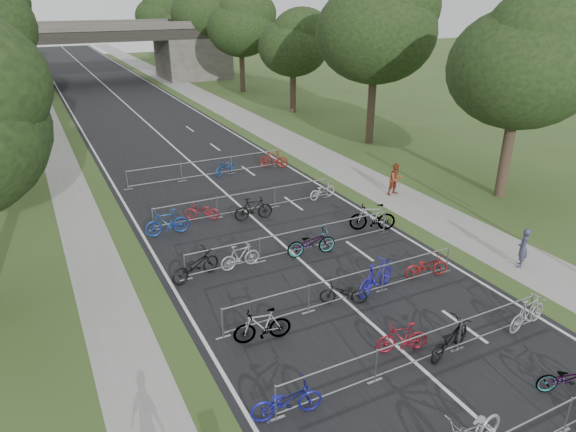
% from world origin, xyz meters
% --- Properties ---
extents(road, '(11.00, 140.00, 0.01)m').
position_xyz_m(road, '(0.00, 50.00, 0.01)').
color(road, black).
rests_on(road, ground).
extents(sidewalk_right, '(3.00, 140.00, 0.01)m').
position_xyz_m(sidewalk_right, '(8.00, 50.00, 0.01)').
color(sidewalk_right, gray).
rests_on(sidewalk_right, ground).
extents(sidewalk_left, '(2.00, 140.00, 0.01)m').
position_xyz_m(sidewalk_left, '(-7.50, 50.00, 0.01)').
color(sidewalk_left, gray).
rests_on(sidewalk_left, ground).
extents(lane_markings, '(0.12, 140.00, 0.00)m').
position_xyz_m(lane_markings, '(0.00, 50.00, 0.00)').
color(lane_markings, silver).
rests_on(lane_markings, ground).
extents(overpass_bridge, '(31.00, 8.00, 7.05)m').
position_xyz_m(overpass_bridge, '(0.00, 65.00, 3.53)').
color(overpass_bridge, '#403F39').
rests_on(overpass_bridge, ground).
extents(tree_right_0, '(7.17, 7.17, 10.93)m').
position_xyz_m(tree_right_0, '(13.11, 15.93, 6.92)').
color(tree_right_0, '#33261C').
rests_on(tree_right_0, ground).
extents(tree_right_1, '(8.18, 8.18, 12.47)m').
position_xyz_m(tree_right_1, '(13.11, 27.93, 7.90)').
color(tree_right_1, '#33261C').
rests_on(tree_right_1, ground).
extents(tree_right_2, '(6.16, 6.16, 9.39)m').
position_xyz_m(tree_right_2, '(13.11, 39.93, 5.95)').
color(tree_right_2, '#33261C').
rests_on(tree_right_2, ground).
extents(tree_right_3, '(7.17, 7.17, 10.93)m').
position_xyz_m(tree_right_3, '(13.11, 51.93, 6.92)').
color(tree_right_3, '#33261C').
rests_on(tree_right_3, ground).
extents(tree_right_4, '(8.18, 8.18, 12.47)m').
position_xyz_m(tree_right_4, '(13.11, 63.93, 7.90)').
color(tree_right_4, '#33261C').
rests_on(tree_right_4, ground).
extents(tree_right_5, '(6.16, 6.16, 9.39)m').
position_xyz_m(tree_right_5, '(13.11, 75.93, 5.95)').
color(tree_right_5, '#33261C').
rests_on(tree_right_5, ground).
extents(tree_right_6, '(7.17, 7.17, 10.93)m').
position_xyz_m(tree_right_6, '(13.11, 87.93, 6.92)').
color(tree_right_6, '#33261C').
rests_on(tree_right_6, ground).
extents(barrier_row_2, '(9.70, 0.08, 1.10)m').
position_xyz_m(barrier_row_2, '(0.00, 7.20, 0.55)').
color(barrier_row_2, '#94979C').
rests_on(barrier_row_2, ground).
extents(barrier_row_3, '(9.70, 0.08, 1.10)m').
position_xyz_m(barrier_row_3, '(0.00, 11.00, 0.55)').
color(barrier_row_3, '#94979C').
rests_on(barrier_row_3, ground).
extents(barrier_row_4, '(9.70, 0.08, 1.10)m').
position_xyz_m(barrier_row_4, '(0.00, 15.00, 0.55)').
color(barrier_row_4, '#94979C').
rests_on(barrier_row_4, ground).
extents(barrier_row_5, '(9.70, 0.08, 1.10)m').
position_xyz_m(barrier_row_5, '(0.00, 20.00, 0.55)').
color(barrier_row_5, '#94979C').
rests_on(barrier_row_5, ground).
extents(barrier_row_6, '(9.70, 0.08, 1.10)m').
position_xyz_m(barrier_row_6, '(0.00, 26.00, 0.55)').
color(barrier_row_6, '#94979C').
rests_on(barrier_row_6, ground).
extents(bike_7, '(1.81, 1.30, 0.91)m').
position_xyz_m(bike_7, '(2.85, 4.52, 0.45)').
color(bike_7, '#94979C').
rests_on(bike_7, ground).
extents(bike_8, '(1.99, 0.97, 1.00)m').
position_xyz_m(bike_8, '(-4.30, 7.19, 0.50)').
color(bike_8, navy).
rests_on(bike_8, ground).
extents(bike_9, '(1.70, 0.89, 0.98)m').
position_xyz_m(bike_9, '(-0.04, 7.93, 0.49)').
color(bike_9, maroon).
rests_on(bike_9, ground).
extents(bike_10, '(2.11, 1.25, 1.05)m').
position_xyz_m(bike_10, '(1.16, 7.21, 0.52)').
color(bike_10, black).
rests_on(bike_10, ground).
extents(bike_11, '(1.91, 0.77, 1.11)m').
position_xyz_m(bike_11, '(4.30, 7.05, 0.56)').
color(bike_11, '#94959B').
rests_on(bike_11, ground).
extents(bike_12, '(1.90, 0.85, 1.10)m').
position_xyz_m(bike_12, '(-3.55, 10.31, 0.55)').
color(bike_12, '#94979C').
rests_on(bike_12, ground).
extents(bike_13, '(1.74, 1.29, 0.87)m').
position_xyz_m(bike_13, '(-0.19, 10.92, 0.44)').
color(bike_13, black).
rests_on(bike_13, ground).
extents(bike_14, '(2.13, 1.24, 1.23)m').
position_xyz_m(bike_14, '(1.27, 11.06, 0.62)').
color(bike_14, '#1F1C9E').
rests_on(bike_14, ground).
extents(bike_15, '(1.87, 0.96, 0.93)m').
position_xyz_m(bike_15, '(3.61, 11.06, 0.47)').
color(bike_15, maroon).
rests_on(bike_15, ground).
extents(bike_16, '(2.23, 1.37, 1.11)m').
position_xyz_m(bike_16, '(-4.22, 14.95, 0.55)').
color(bike_16, black).
rests_on(bike_16, ground).
extents(bike_17, '(1.70, 0.57, 1.01)m').
position_xyz_m(bike_17, '(-2.41, 14.93, 0.50)').
color(bike_17, '#999AA0').
rests_on(bike_17, ground).
extents(bike_18, '(2.18, 0.98, 1.11)m').
position_xyz_m(bike_18, '(0.62, 14.65, 0.55)').
color(bike_18, '#94979C').
rests_on(bike_18, ground).
extents(bike_19, '(2.15, 1.44, 1.26)m').
position_xyz_m(bike_19, '(4.30, 15.50, 0.63)').
color(bike_19, '#94979C').
rests_on(bike_19, ground).
extents(bike_20, '(2.01, 0.67, 1.19)m').
position_xyz_m(bike_20, '(-4.16, 19.24, 0.60)').
color(bike_20, navy).
rests_on(bike_20, ground).
extents(bike_21, '(1.74, 1.29, 0.87)m').
position_xyz_m(bike_21, '(-2.24, 20.15, 0.44)').
color(bike_21, maroon).
rests_on(bike_21, ground).
extents(bike_22, '(1.93, 0.72, 1.13)m').
position_xyz_m(bike_22, '(-0.06, 19.03, 0.57)').
color(bike_22, black).
rests_on(bike_22, ground).
extents(bike_23, '(1.79, 0.94, 0.90)m').
position_xyz_m(bike_23, '(4.30, 19.97, 0.45)').
color(bike_23, '#AEAFB6').
rests_on(bike_23, ground).
extents(bike_26, '(1.82, 1.38, 0.92)m').
position_xyz_m(bike_26, '(1.13, 25.97, 0.46)').
color(bike_26, navy).
rests_on(bike_26, ground).
extents(bike_27, '(1.78, 1.38, 1.07)m').
position_xyz_m(bike_27, '(4.30, 25.91, 0.54)').
color(bike_27, maroon).
rests_on(bike_27, ground).
extents(pedestrian_a, '(0.71, 0.67, 1.62)m').
position_xyz_m(pedestrian_a, '(7.53, 10.01, 0.81)').
color(pedestrian_a, '#33344D').
rests_on(pedestrian_a, ground).
extents(pedestrian_b, '(0.87, 0.70, 1.73)m').
position_xyz_m(pedestrian_b, '(8.08, 18.68, 0.86)').
color(pedestrian_b, brown).
rests_on(pedestrian_b, ground).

